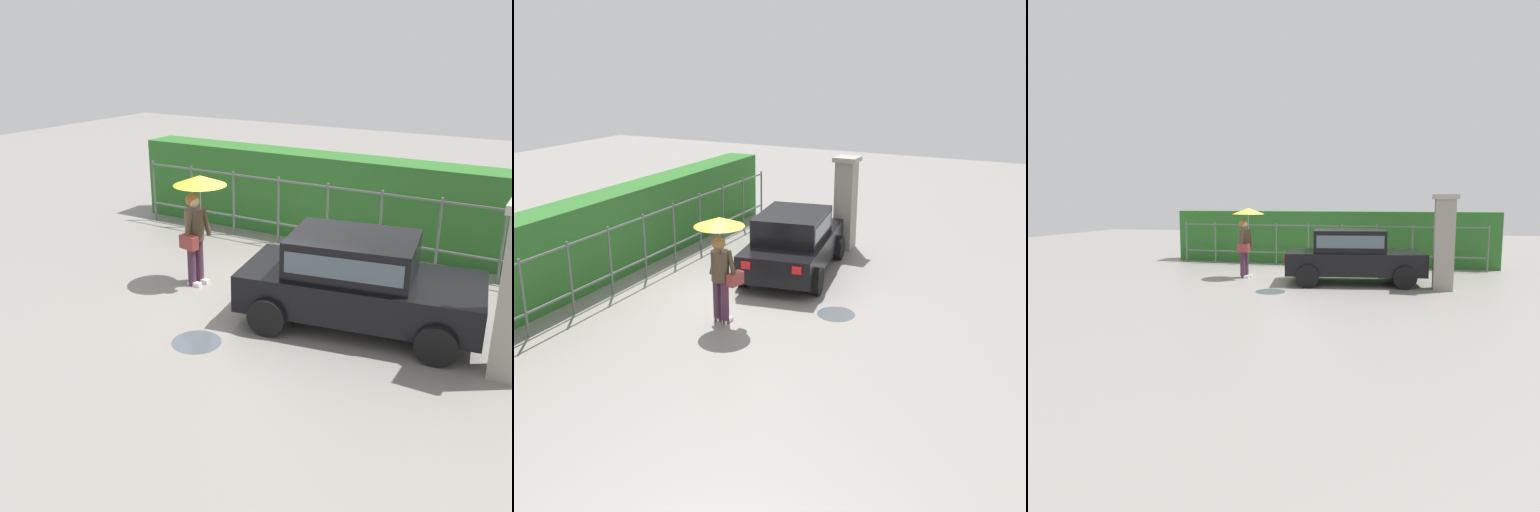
{
  "view_description": "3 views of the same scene",
  "coord_description": "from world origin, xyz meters",
  "views": [
    {
      "loc": [
        4.61,
        -8.53,
        4.31
      ],
      "look_at": [
        -0.0,
        -0.65,
        0.92
      ],
      "focal_mm": 41.38,
      "sensor_mm": 36.0,
      "label": 1
    },
    {
      "loc": [
        -10.62,
        -5.93,
        4.92
      ],
      "look_at": [
        0.21,
        -0.54,
        0.87
      ],
      "focal_mm": 42.59,
      "sensor_mm": 36.0,
      "label": 2
    },
    {
      "loc": [
        2.91,
        -12.75,
        2.22
      ],
      "look_at": [
        -0.26,
        -0.36,
        0.68
      ],
      "focal_mm": 31.37,
      "sensor_mm": 36.0,
      "label": 3
    }
  ],
  "objects": [
    {
      "name": "hedge_row",
      "position": [
        0.47,
        3.41,
        0.95
      ],
      "size": [
        11.46,
        0.9,
        1.9
      ],
      "primitive_type": "cube",
      "color": "#2D6B28",
      "rests_on": "ground"
    },
    {
      "name": "pedestrian",
      "position": [
        -1.41,
        -0.32,
        1.48
      ],
      "size": [
        0.95,
        0.95,
        2.05
      ],
      "rotation": [
        0.0,
        0.0,
        -0.17
      ],
      "color": "#47283D",
      "rests_on": "ground"
    },
    {
      "name": "ground_plane",
      "position": [
        0.0,
        0.0,
        0.0
      ],
      "size": [
        40.0,
        40.0,
        0.0
      ],
      "primitive_type": "plane",
      "color": "gray"
    },
    {
      "name": "puddle_near",
      "position": [
        -0.14,
        -2.18,
        0.0
      ],
      "size": [
        0.75,
        0.75,
        0.0
      ],
      "primitive_type": "cylinder",
      "color": "#4C545B",
      "rests_on": "ground"
    },
    {
      "name": "fence_section",
      "position": [
        0.47,
        2.5,
        0.82
      ],
      "size": [
        10.51,
        0.05,
        1.5
      ],
      "color": "#59605B",
      "rests_on": "ground"
    },
    {
      "name": "car",
      "position": [
        1.69,
        -0.41,
        0.8
      ],
      "size": [
        3.93,
        2.35,
        1.48
      ],
      "rotation": [
        0.0,
        0.0,
        0.17
      ],
      "color": "black",
      "rests_on": "ground"
    }
  ]
}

